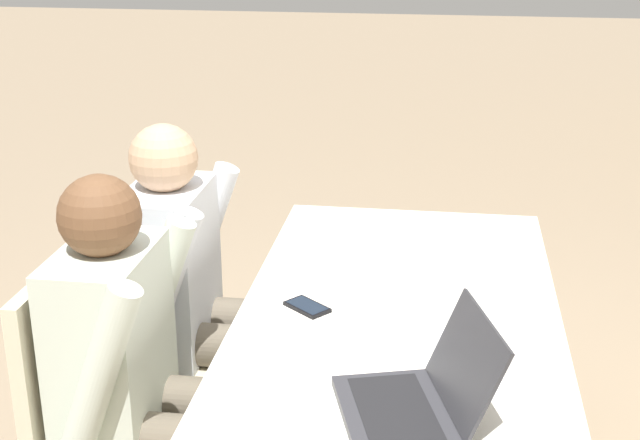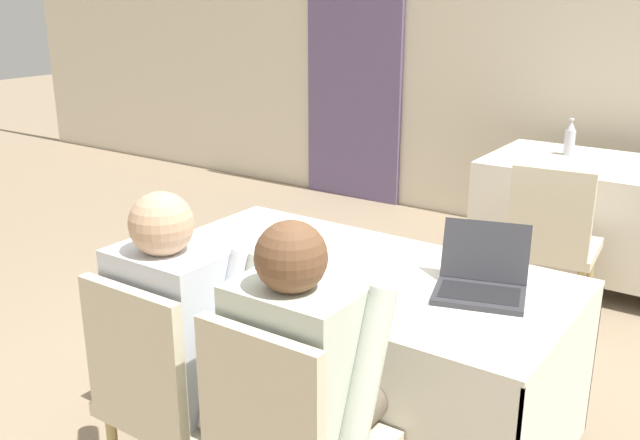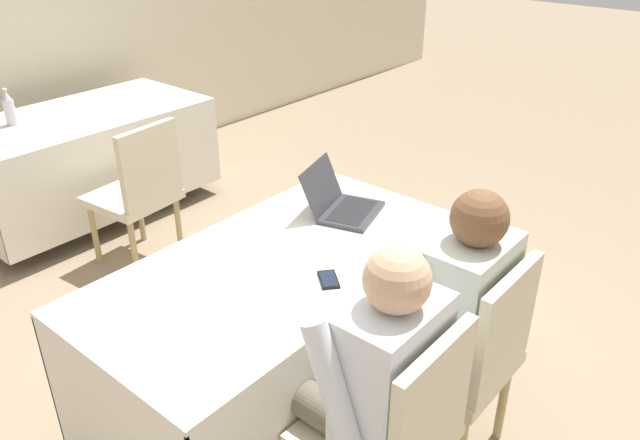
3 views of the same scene
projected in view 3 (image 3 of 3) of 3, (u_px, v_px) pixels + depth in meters
The scene contains 12 objects.
ground_plane at pixel (284, 399), 2.81m from camera, with size 24.00×24.00×0.00m, color gray.
conference_table_near at pixel (281, 297), 2.55m from camera, with size 1.62×0.84×0.74m.
conference_table_far at pixel (83, 139), 4.19m from camera, with size 1.62×0.84×0.74m.
laptop at pixel (343, 204), 2.81m from camera, with size 0.38×0.38×0.22m.
cell_phone at pixel (328, 279), 2.33m from camera, with size 0.13×0.14×0.01m.
paper_beside_laptop at pixel (302, 250), 2.53m from camera, with size 0.27×0.33×0.00m.
water_bottle at pixel (9, 108), 3.86m from camera, with size 0.07×0.07×0.23m.
chair_near_left at pixel (394, 431), 2.00m from camera, with size 0.44×0.44×0.90m.
chair_near_right at pixel (468, 354), 2.33m from camera, with size 0.44×0.44×0.90m.
chair_far_spare at pixel (139, 189), 3.62m from camera, with size 0.48×0.48×0.90m.
person_checkered_shirt at pixel (370, 378), 1.98m from camera, with size 0.50×0.52×1.16m.
person_white_shirt at pixel (448, 309), 2.31m from camera, with size 0.50×0.52×1.16m.
Camera 3 is at (-1.51, -1.48, 2.02)m, focal length 35.00 mm.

